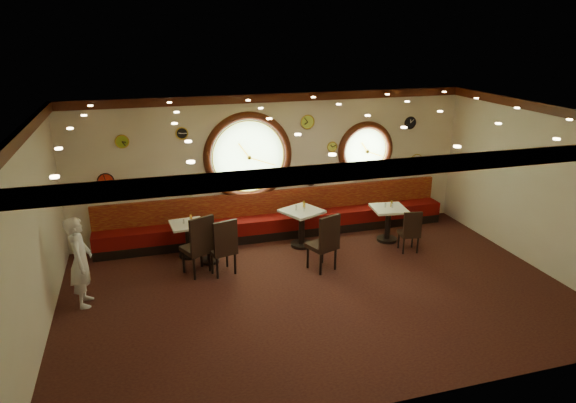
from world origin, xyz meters
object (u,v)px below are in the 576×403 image
at_px(table_c, 302,223).
at_px(condiment_b_salt, 204,229).
at_px(condiment_c_pepper, 304,209).
at_px(chair_a, 200,242).
at_px(condiment_b_pepper, 209,228).
at_px(condiment_b_bottle, 210,226).
at_px(condiment_c_bottle, 304,205).
at_px(table_b, 209,243).
at_px(condiment_a_bottle, 191,218).
at_px(condiment_a_pepper, 191,221).
at_px(table_a, 188,235).
at_px(condiment_d_pepper, 392,205).
at_px(table_d, 388,220).
at_px(condiment_d_bottle, 391,204).
at_px(chair_d, 411,229).
at_px(waiter, 80,262).
at_px(chair_b, 224,244).
at_px(condiment_c_salt, 296,208).
at_px(condiment_a_salt, 184,222).
at_px(condiment_d_salt, 385,205).
at_px(chair_c, 326,239).

xyz_separation_m(table_c, condiment_b_salt, (-2.12, -0.22, 0.20)).
bearing_deg(condiment_c_pepper, chair_a, -163.26).
height_order(chair_a, condiment_b_pepper, chair_a).
height_order(condiment_b_bottle, condiment_c_bottle, condiment_c_bottle).
bearing_deg(table_b, condiment_a_bottle, 123.83).
height_order(table_b, condiment_a_pepper, condiment_a_pepper).
height_order(table_a, condiment_d_pepper, condiment_d_pepper).
relative_size(condiment_a_pepper, condiment_b_bottle, 0.68).
relative_size(table_d, chair_a, 1.06).
distance_m(condiment_d_pepper, condiment_d_bottle, 0.06).
bearing_deg(table_a, chair_d, -14.00).
bearing_deg(table_a, table_c, -3.65).
xyz_separation_m(condiment_b_salt, waiter, (-2.22, -1.08, 0.08)).
bearing_deg(chair_b, table_b, 91.94).
distance_m(chair_a, condiment_c_salt, 2.32).
distance_m(condiment_a_salt, condiment_d_pepper, 4.50).
bearing_deg(condiment_d_salt, condiment_c_salt, 172.91).
xyz_separation_m(table_d, chair_a, (-4.21, -0.51, 0.20)).
height_order(chair_a, condiment_d_pepper, chair_a).
bearing_deg(table_c, condiment_d_bottle, -6.56).
bearing_deg(chair_c, condiment_a_bottle, 127.09).
height_order(table_c, condiment_c_salt, condiment_c_salt).
distance_m(condiment_a_salt, condiment_c_pepper, 2.52).
bearing_deg(chair_a, chair_c, -36.16).
xyz_separation_m(condiment_b_salt, condiment_c_pepper, (2.14, 0.14, 0.15)).
bearing_deg(chair_b, condiment_d_bottle, -5.25).
xyz_separation_m(chair_d, condiment_a_pepper, (-4.44, 1.09, 0.26)).
xyz_separation_m(condiment_c_salt, condiment_b_pepper, (-1.90, -0.25, -0.16)).
xyz_separation_m(table_c, condiment_a_salt, (-2.49, 0.15, 0.26)).
bearing_deg(condiment_d_bottle, chair_c, -151.49).
bearing_deg(condiment_d_bottle, condiment_b_salt, 179.89).
distance_m(table_a, condiment_a_pepper, 0.33).
relative_size(chair_d, condiment_c_salt, 5.43).
bearing_deg(table_b, condiment_d_bottle, 0.11).
bearing_deg(condiment_c_bottle, condiment_d_salt, -9.31).
xyz_separation_m(table_a, condiment_a_salt, (-0.07, -0.01, 0.32)).
bearing_deg(chair_a, table_a, 73.86).
xyz_separation_m(chair_b, condiment_d_bottle, (3.85, 0.66, 0.21)).
xyz_separation_m(condiment_d_pepper, condiment_d_bottle, (0.01, 0.06, 0.02)).
bearing_deg(condiment_b_bottle, condiment_d_salt, -1.21).
bearing_deg(condiment_a_salt, table_b, -40.86).
relative_size(chair_b, chair_d, 1.22).
bearing_deg(table_d, chair_b, -170.65).
distance_m(condiment_d_salt, condiment_c_pepper, 1.84).
xyz_separation_m(condiment_a_salt, waiter, (-1.85, -1.45, 0.02)).
relative_size(chair_a, chair_d, 1.30).
xyz_separation_m(condiment_c_salt, condiment_c_bottle, (0.19, 0.05, 0.03)).
height_order(table_c, chair_c, chair_c).
xyz_separation_m(table_b, table_d, (3.97, -0.03, 0.07)).
distance_m(condiment_a_pepper, condiment_b_bottle, 0.45).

